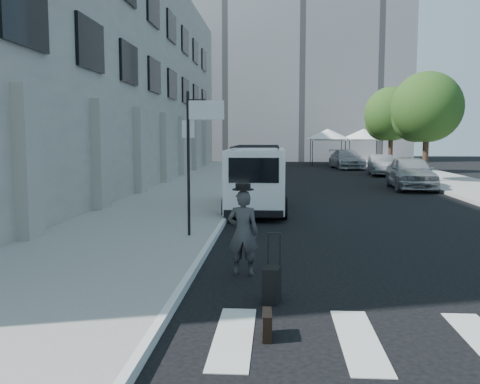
# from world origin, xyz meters

# --- Properties ---
(ground) EXTENTS (120.00, 120.00, 0.00)m
(ground) POSITION_xyz_m (0.00, 0.00, 0.00)
(ground) COLOR black
(ground) RESTS_ON ground
(sidewalk_left) EXTENTS (4.50, 48.00, 0.15)m
(sidewalk_left) POSITION_xyz_m (-4.25, 16.00, 0.07)
(sidewalk_left) COLOR gray
(sidewalk_left) RESTS_ON ground
(sidewalk_right) EXTENTS (4.00, 56.00, 0.15)m
(sidewalk_right) POSITION_xyz_m (9.00, 20.00, 0.07)
(sidewalk_right) COLOR gray
(sidewalk_right) RESTS_ON ground
(building_left) EXTENTS (10.00, 44.00, 12.00)m
(building_left) POSITION_xyz_m (-11.50, 18.00, 6.00)
(building_left) COLOR gray
(building_left) RESTS_ON ground
(building_far) EXTENTS (22.00, 12.00, 25.00)m
(building_far) POSITION_xyz_m (2.00, 50.00, 12.50)
(building_far) COLOR slate
(building_far) RESTS_ON ground
(sign_pole) EXTENTS (1.03, 0.07, 3.50)m
(sign_pole) POSITION_xyz_m (-2.36, 3.20, 2.65)
(sign_pole) COLOR black
(sign_pole) RESTS_ON sidewalk_left
(tree_near) EXTENTS (3.80, 3.83, 6.03)m
(tree_near) POSITION_xyz_m (7.50, 20.15, 3.97)
(tree_near) COLOR black
(tree_near) RESTS_ON ground
(tree_far) EXTENTS (3.80, 3.83, 6.03)m
(tree_far) POSITION_xyz_m (7.50, 29.15, 3.97)
(tree_far) COLOR black
(tree_far) RESTS_ON ground
(tent_left) EXTENTS (4.00, 4.00, 3.20)m
(tent_left) POSITION_xyz_m (4.00, 38.00, 2.71)
(tent_left) COLOR black
(tent_left) RESTS_ON ground
(tent_right) EXTENTS (4.00, 4.00, 3.20)m
(tent_right) POSITION_xyz_m (7.20, 38.50, 2.71)
(tent_right) COLOR black
(tent_right) RESTS_ON ground
(businessman) EXTENTS (0.60, 0.42, 1.60)m
(businessman) POSITION_xyz_m (-1.07, 0.10, 0.80)
(businessman) COLOR #3A3A3C
(businessman) RESTS_ON ground
(briefcase) EXTENTS (0.13, 0.44, 0.34)m
(briefcase) POSITION_xyz_m (-0.57, -3.00, 0.17)
(briefcase) COLOR black
(briefcase) RESTS_ON ground
(suitcase) EXTENTS (0.30, 0.42, 1.07)m
(suitcase) POSITION_xyz_m (-0.52, -1.51, 0.29)
(suitcase) COLOR black
(suitcase) RESTS_ON ground
(cargo_van) EXTENTS (2.02, 5.68, 2.15)m
(cargo_van) POSITION_xyz_m (-1.13, 8.71, 1.12)
(cargo_van) COLOR white
(cargo_van) RESTS_ON ground
(parked_car_a) EXTENTS (2.18, 4.91, 1.64)m
(parked_car_a) POSITION_xyz_m (6.04, 16.74, 0.82)
(parked_car_a) COLOR #96999D
(parked_car_a) RESTS_ON ground
(parked_car_b) EXTENTS (1.74, 4.18, 1.35)m
(parked_car_b) POSITION_xyz_m (6.37, 25.86, 0.67)
(parked_car_b) COLOR slate
(parked_car_b) RESTS_ON ground
(parked_car_c) EXTENTS (2.62, 5.36, 1.50)m
(parked_car_c) POSITION_xyz_m (5.04, 32.85, 0.75)
(parked_car_c) COLOR #94969B
(parked_car_c) RESTS_ON ground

